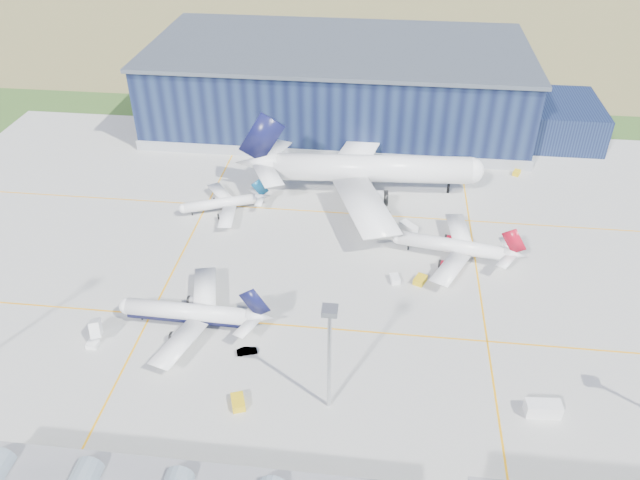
% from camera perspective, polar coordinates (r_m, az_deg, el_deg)
% --- Properties ---
extents(ground, '(600.00, 600.00, 0.00)m').
position_cam_1_polar(ground, '(137.97, -2.04, -5.06)').
color(ground, '#345B22').
rests_on(ground, ground).
extents(apron, '(220.00, 160.00, 0.08)m').
position_cam_1_polar(apron, '(145.69, -1.47, -2.56)').
color(apron, '#979793').
rests_on(apron, ground).
extents(farmland, '(600.00, 220.00, 0.01)m').
position_cam_1_polar(farmland, '(336.97, 3.72, 19.42)').
color(farmland, olive).
rests_on(farmland, ground).
extents(hangar, '(145.00, 62.00, 26.10)m').
position_cam_1_polar(hangar, '(214.23, 2.45, 13.70)').
color(hangar, '#101736').
rests_on(hangar, ground).
extents(light_mast_center, '(2.60, 2.60, 23.00)m').
position_cam_1_polar(light_mast_center, '(104.52, 0.87, -9.40)').
color(light_mast_center, '#B9BBC0').
rests_on(light_mast_center, ground).
extents(airliner_navy, '(33.52, 32.83, 10.69)m').
position_cam_1_polar(airliner_navy, '(130.06, -12.12, -5.81)').
color(airliner_navy, white).
rests_on(airliner_navy, ground).
extents(airliner_red, '(36.54, 35.98, 10.32)m').
position_cam_1_polar(airliner_red, '(149.36, 11.93, 0.07)').
color(airliner_red, white).
rests_on(airliner_red, ground).
extents(airliner_widebody, '(72.96, 71.58, 22.29)m').
position_cam_1_polar(airliner_widebody, '(170.53, 4.85, 7.69)').
color(airliner_widebody, white).
rests_on(airliner_widebody, ground).
extents(airliner_regional, '(31.67, 31.38, 7.99)m').
position_cam_1_polar(airliner_regional, '(166.13, -9.13, 3.75)').
color(airliner_regional, white).
rests_on(airliner_regional, ground).
extents(gse_tug_a, '(3.40, 4.26, 1.55)m').
position_cam_1_polar(gse_tug_a, '(116.16, -7.50, -14.50)').
color(gse_tug_a, gold).
rests_on(gse_tug_a, ground).
extents(gse_tug_b, '(3.40, 3.98, 1.46)m').
position_cam_1_polar(gse_tug_b, '(142.68, 9.14, -3.63)').
color(gse_tug_b, gold).
rests_on(gse_tug_b, ground).
extents(gse_van_a, '(6.38, 3.14, 2.70)m').
position_cam_1_polar(gse_van_a, '(120.12, 19.71, -14.32)').
color(gse_van_a, white).
rests_on(gse_van_a, ground).
extents(gse_cart_a, '(2.71, 3.44, 1.31)m').
position_cam_1_polar(gse_cart_a, '(142.34, 6.85, -3.55)').
color(gse_cart_a, white).
rests_on(gse_cart_a, ground).
extents(gse_van_b, '(4.93, 5.12, 2.24)m').
position_cam_1_polar(gse_van_b, '(159.11, 8.09, 1.12)').
color(gse_van_b, white).
rests_on(gse_van_b, ground).
extents(gse_tug_c, '(2.80, 3.34, 1.25)m').
position_cam_1_polar(gse_tug_c, '(192.23, 17.53, 5.87)').
color(gse_tug_c, gold).
rests_on(gse_tug_c, ground).
extents(gse_cart_b, '(3.19, 2.81, 1.16)m').
position_cam_1_polar(gse_cart_b, '(171.33, 3.46, 3.86)').
color(gse_cart_b, white).
rests_on(gse_cart_b, ground).
extents(airstair, '(3.73, 5.34, 3.17)m').
position_cam_1_polar(airstair, '(134.51, -19.74, -7.90)').
color(airstair, white).
rests_on(airstair, ground).
extents(car_b, '(4.24, 2.66, 1.32)m').
position_cam_1_polar(car_b, '(124.96, -6.70, -10.06)').
color(car_b, '#99999E').
rests_on(car_b, ground).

